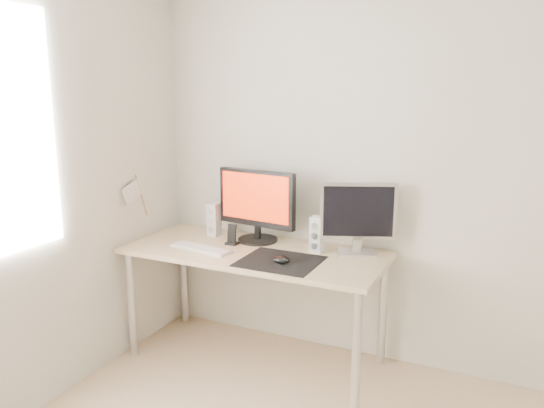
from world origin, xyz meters
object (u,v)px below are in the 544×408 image
(speaker_left, at_px, (214,219))
(phone_dock, at_px, (232,238))
(keyboard, at_px, (201,249))
(second_monitor, at_px, (358,215))
(desk, at_px, (255,262))
(speaker_right, at_px, (317,234))
(main_monitor, at_px, (257,203))
(mouse, at_px, (281,260))

(speaker_left, bearing_deg, phone_dock, -32.11)
(keyboard, bearing_deg, speaker_left, 106.38)
(keyboard, distance_m, phone_dock, 0.22)
(second_monitor, height_order, speaker_left, second_monitor)
(desk, bearing_deg, speaker_left, 156.07)
(second_monitor, xyz_separation_m, speaker_right, (-0.23, -0.07, -0.13))
(second_monitor, xyz_separation_m, keyboard, (-0.89, -0.33, -0.23))
(main_monitor, relative_size, second_monitor, 1.27)
(main_monitor, distance_m, second_monitor, 0.66)
(main_monitor, distance_m, keyboard, 0.46)
(second_monitor, bearing_deg, main_monitor, -178.58)
(speaker_right, distance_m, keyboard, 0.72)
(speaker_right, height_order, keyboard, speaker_right)
(main_monitor, xyz_separation_m, speaker_left, (-0.32, 0.00, -0.14))
(keyboard, bearing_deg, main_monitor, 53.40)
(desk, relative_size, phone_dock, 12.14)
(second_monitor, bearing_deg, speaker_right, -163.18)
(mouse, xyz_separation_m, desk, (-0.25, 0.17, -0.10))
(mouse, bearing_deg, desk, 146.27)
(speaker_left, bearing_deg, speaker_right, -4.21)
(second_monitor, height_order, keyboard, second_monitor)
(mouse, height_order, main_monitor, main_monitor)
(keyboard, bearing_deg, speaker_right, 21.33)
(speaker_right, height_order, phone_dock, speaker_right)
(mouse, xyz_separation_m, keyboard, (-0.56, 0.03, -0.01))
(mouse, distance_m, phone_dock, 0.49)
(mouse, height_order, keyboard, mouse)
(second_monitor, relative_size, keyboard, 1.00)
(desk, bearing_deg, main_monitor, 113.07)
(phone_dock, bearing_deg, keyboard, -123.27)
(mouse, height_order, second_monitor, second_monitor)
(desk, height_order, speaker_left, speaker_left)
(keyboard, height_order, phone_dock, phone_dock)
(mouse, relative_size, speaker_left, 0.47)
(speaker_right, distance_m, phone_dock, 0.55)
(main_monitor, relative_size, phone_dock, 4.18)
(second_monitor, bearing_deg, mouse, -133.31)
(speaker_right, bearing_deg, mouse, -110.48)
(keyboard, bearing_deg, mouse, -2.99)
(mouse, xyz_separation_m, phone_dock, (-0.44, 0.21, 0.02))
(mouse, distance_m, speaker_right, 0.32)
(speaker_right, bearing_deg, desk, -161.29)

